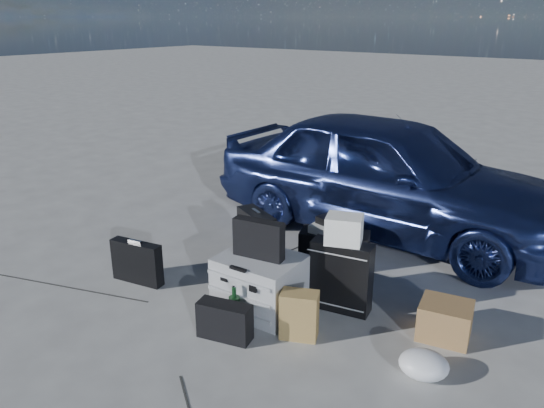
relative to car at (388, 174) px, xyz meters
The scene contains 16 objects.
ground 2.46m from the car, 95.02° to the right, with size 60.00×60.00×0.00m, color #ABACA7.
car is the anchor object (origin of this frame).
pelican_case 2.16m from the car, 91.84° to the right, with size 0.62×0.51×0.45m, color #ABAEB1.
laptop_bag 2.12m from the car, 92.10° to the right, with size 0.40×0.10×0.30m, color black.
briefcase 2.73m from the car, 116.86° to the right, with size 0.48×0.11×0.38m, color black.
suitcase_left 1.75m from the car, 106.02° to the right, with size 0.46×0.16×0.59m, color black.
suitcase_right 1.83m from the car, 75.72° to the right, with size 0.48×0.17×0.57m, color black.
white_carton 1.78m from the car, 75.65° to the right, with size 0.27×0.22×0.22m, color white.
duffel_bag 1.15m from the car, 91.00° to the right, with size 0.64×0.27×0.32m, color black.
flat_box_white 1.10m from the car, 90.53° to the right, with size 0.41×0.31×0.07m, color white.
flat_box_black 1.07m from the car, 90.89° to the right, with size 0.31×0.22×0.07m, color black.
kraft_bag 2.34m from the car, 79.97° to the right, with size 0.27×0.16×0.36m, color olive.
cardboard_box 2.12m from the car, 52.61° to the right, with size 0.36×0.31×0.27m, color olive.
plastic_bag 2.58m from the car, 58.95° to the right, with size 0.32×0.27×0.18m, color silver.
messenger_bag 2.64m from the car, 90.51° to the right, with size 0.40×0.15×0.28m, color black.
green_bottle 2.48m from the car, 91.56° to the right, with size 0.09×0.09×0.34m, color black.
Camera 1 is at (2.44, -2.69, 2.21)m, focal length 35.00 mm.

